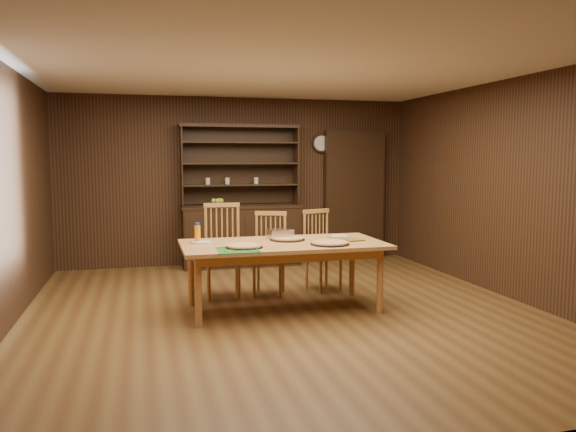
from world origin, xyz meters
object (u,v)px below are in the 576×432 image
object	(u,v)px
china_hutch	(241,227)
chair_center	(270,251)
chair_left	(223,247)
chair_right	(320,247)
dining_table	(283,249)
juice_bottle	(197,233)

from	to	relation	value
china_hutch	chair_center	xyz separation A→B (m)	(0.03, -1.87, -0.06)
chair_left	chair_right	xyz separation A→B (m)	(1.25, 0.03, -0.06)
china_hutch	dining_table	bearing A→B (deg)	-89.98
dining_table	chair_right	xyz separation A→B (m)	(0.71, 0.87, -0.15)
china_hutch	juice_bottle	distance (m)	2.59
chair_right	juice_bottle	world-z (taller)	chair_right
china_hutch	juice_bottle	size ratio (longest dim) A/B	9.91
china_hutch	chair_center	world-z (taller)	china_hutch
chair_left	chair_right	distance (m)	1.25
chair_right	chair_left	bearing A→B (deg)	162.09
chair_center	chair_left	bearing A→B (deg)	-165.23
china_hutch	juice_bottle	xyz separation A→B (m)	(-0.90, -2.41, 0.26)
dining_table	chair_center	xyz separation A→B (m)	(0.03, 0.78, -0.15)
chair_center	china_hutch	bearing A→B (deg)	111.89
juice_bottle	chair_left	bearing A→B (deg)	59.58
chair_right	chair_center	bearing A→B (deg)	168.45
juice_bottle	china_hutch	bearing A→B (deg)	69.52
chair_center	chair_right	bearing A→B (deg)	28.71
juice_bottle	chair_center	bearing A→B (deg)	30.36
chair_center	juice_bottle	world-z (taller)	chair_center
china_hutch	chair_right	world-z (taller)	china_hutch
dining_table	chair_right	bearing A→B (deg)	50.87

